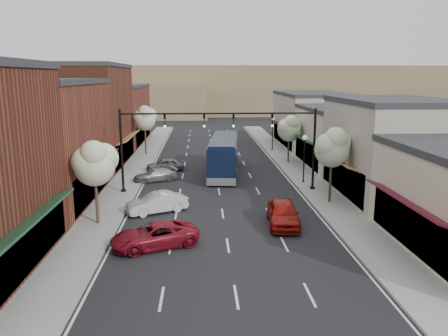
{
  "coord_description": "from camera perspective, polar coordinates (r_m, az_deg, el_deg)",
  "views": [
    {
      "loc": [
        -1.5,
        -27.69,
        9.61
      ],
      "look_at": [
        0.38,
        7.26,
        2.2
      ],
      "focal_mm": 35.0,
      "sensor_mm": 36.0,
      "label": 1
    }
  ],
  "objects": [
    {
      "name": "bldg_left_far",
      "position": [
        65.18,
        -14.43,
        6.78
      ],
      "size": [
        10.14,
        18.1,
        8.4
      ],
      "color": "brown",
      "rests_on": "ground"
    },
    {
      "name": "parked_car_a",
      "position": [
        25.48,
        -9.08,
        -8.7
      ],
      "size": [
        5.45,
        3.95,
        1.38
      ],
      "primitive_type": "imported",
      "rotation": [
        0.0,
        0.0,
        -1.2
      ],
      "color": "maroon",
      "rests_on": "ground"
    },
    {
      "name": "hill_far",
      "position": [
        117.76,
        -2.39,
        10.19
      ],
      "size": [
        120.0,
        30.0,
        12.0
      ],
      "primitive_type": "cube",
      "color": "#7A6647",
      "rests_on": "ground"
    },
    {
      "name": "parked_car_b",
      "position": [
        31.63,
        -8.78,
        -4.52
      ],
      "size": [
        4.59,
        3.25,
        1.44
      ],
      "primitive_type": "imported",
      "rotation": [
        0.0,
        0.0,
        -1.13
      ],
      "color": "silver",
      "rests_on": "ground"
    },
    {
      "name": "red_hatchback",
      "position": [
        28.91,
        7.72,
        -5.86
      ],
      "size": [
        2.34,
        4.97,
        1.64
      ],
      "primitive_type": "imported",
      "rotation": [
        0.0,
        0.0,
        -0.09
      ],
      "color": "maroon",
      "rests_on": "ground"
    },
    {
      "name": "signal_mast_left",
      "position": [
        36.27,
        -9.6,
        3.88
      ],
      "size": [
        8.22,
        0.46,
        7.0
      ],
      "color": "black",
      "rests_on": "ground"
    },
    {
      "name": "hill_near",
      "position": [
        108.42,
        -15.77,
        8.55
      ],
      "size": [
        50.0,
        20.0,
        8.0
      ],
      "primitive_type": "cube",
      "color": "#7A6647",
      "rests_on": "ground"
    },
    {
      "name": "lamp_post_far",
      "position": [
        56.85,
        6.38,
        5.21
      ],
      "size": [
        0.44,
        0.44,
        4.44
      ],
      "color": "black",
      "rests_on": "ground"
    },
    {
      "name": "tree_left_near",
      "position": [
        28.96,
        -16.52,
        0.73
      ],
      "size": [
        2.85,
        2.65,
        5.69
      ],
      "color": "#47382B",
      "rests_on": "ground"
    },
    {
      "name": "curb_right",
      "position": [
        47.93,
        7.2,
        0.38
      ],
      "size": [
        0.25,
        73.0,
        0.17
      ],
      "primitive_type": "cube",
      "color": "gray",
      "rests_on": "ground"
    },
    {
      "name": "bldg_right_midnear",
      "position": [
        37.41,
        20.98,
        2.39
      ],
      "size": [
        9.14,
        12.1,
        7.9
      ],
      "color": "#A3988C",
      "rests_on": "ground"
    },
    {
      "name": "signal_mast_right",
      "position": [
        36.73,
        8.14,
        4.03
      ],
      "size": [
        8.22,
        0.46,
        7.0
      ],
      "color": "black",
      "rests_on": "ground"
    },
    {
      "name": "lamp_post_near",
      "position": [
        39.86,
        10.46,
        2.22
      ],
      "size": [
        0.44,
        0.44,
        4.44
      ],
      "color": "black",
      "rests_on": "ground"
    },
    {
      "name": "bldg_left_midnear",
      "position": [
        36.36,
        -23.58,
        3.12
      ],
      "size": [
        10.14,
        14.1,
        9.4
      ],
      "color": "brown",
      "rests_on": "ground"
    },
    {
      "name": "tree_right_near",
      "position": [
        33.53,
        14.05,
        2.74
      ],
      "size": [
        2.85,
        2.65,
        5.95
      ],
      "color": "#47382B",
      "rests_on": "ground"
    },
    {
      "name": "ground",
      "position": [
        29.35,
        0.01,
        -7.16
      ],
      "size": [
        160.0,
        160.0,
        0.0
      ],
      "primitive_type": "plane",
      "color": "black",
      "rests_on": "ground"
    },
    {
      "name": "bldg_right_far",
      "position": [
        61.89,
        11.23,
        6.21
      ],
      "size": [
        9.14,
        16.1,
        7.4
      ],
      "color": "#A3988C",
      "rests_on": "ground"
    },
    {
      "name": "parked_car_d",
      "position": [
        45.26,
        -7.69,
        0.44
      ],
      "size": [
        4.06,
        2.23,
        1.31
      ],
      "primitive_type": "imported",
      "rotation": [
        0.0,
        0.0,
        -1.39
      ],
      "color": "slate",
      "rests_on": "ground"
    },
    {
      "name": "tree_left_far",
      "position": [
        54.29,
        -10.28,
        6.47
      ],
      "size": [
        2.85,
        2.65,
        6.13
      ],
      "color": "#47382B",
      "rests_on": "ground"
    },
    {
      "name": "sidewalk_left",
      "position": [
        47.67,
        -11.34,
        0.18
      ],
      "size": [
        2.8,
        73.0,
        0.15
      ],
      "primitive_type": "cube",
      "color": "gray",
      "rests_on": "ground"
    },
    {
      "name": "bldg_left_midfar",
      "position": [
        49.55,
        -18.09,
        6.5
      ],
      "size": [
        10.14,
        14.1,
        10.9
      ],
      "color": "brown",
      "rests_on": "ground"
    },
    {
      "name": "bldg_right_midfar",
      "position": [
        48.58,
        15.21,
        3.91
      ],
      "size": [
        9.14,
        12.1,
        6.4
      ],
      "color": "beige",
      "rests_on": "ground"
    },
    {
      "name": "coach_bus",
      "position": [
        43.53,
        -0.01,
        1.73
      ],
      "size": [
        3.68,
        12.01,
        3.61
      ],
      "rotation": [
        0.0,
        0.0,
        -0.09
      ],
      "color": "black",
      "rests_on": "ground"
    },
    {
      "name": "parked_car_c",
      "position": [
        40.95,
        -8.98,
        -0.92
      ],
      "size": [
        4.4,
        3.2,
        1.18
      ],
      "primitive_type": "imported",
      "rotation": [
        0.0,
        0.0,
        -1.14
      ],
      "color": "gray",
      "rests_on": "ground"
    },
    {
      "name": "curb_left",
      "position": [
        47.49,
        -9.67,
        0.2
      ],
      "size": [
        0.25,
        73.0,
        0.17
      ],
      "primitive_type": "cube",
      "color": "gray",
      "rests_on": "ground"
    },
    {
      "name": "sidewalk_right",
      "position": [
        48.19,
        8.83,
        0.4
      ],
      "size": [
        2.8,
        73.0,
        0.15
      ],
      "primitive_type": "cube",
      "color": "gray",
      "rests_on": "ground"
    },
    {
      "name": "tree_right_far",
      "position": [
        48.97,
        8.57,
        5.23
      ],
      "size": [
        2.85,
        2.65,
        5.43
      ],
      "color": "#47382B",
      "rests_on": "ground"
    }
  ]
}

